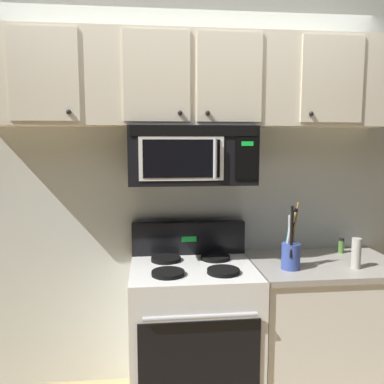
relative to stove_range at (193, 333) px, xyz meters
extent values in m
cube|color=silver|center=(0.00, 0.37, 0.88)|extent=(5.20, 0.10, 2.70)
cube|color=white|center=(0.00, 0.00, -0.02)|extent=(0.76, 0.64, 0.90)
cube|color=black|center=(0.00, -0.33, -0.03)|extent=(0.67, 0.01, 0.52)
cylinder|color=#B7BABF|center=(0.00, -0.36, 0.27)|extent=(0.61, 0.03, 0.03)
cube|color=black|center=(0.00, 0.28, 0.54)|extent=(0.76, 0.07, 0.22)
cube|color=#19D83F|center=(0.00, 0.24, 0.54)|extent=(0.10, 0.00, 0.04)
cylinder|color=black|center=(-0.16, -0.14, 0.44)|extent=(0.19, 0.19, 0.02)
cylinder|color=black|center=(0.16, -0.14, 0.44)|extent=(0.19, 0.19, 0.02)
cylinder|color=black|center=(-0.16, 0.14, 0.44)|extent=(0.19, 0.19, 0.02)
cylinder|color=black|center=(0.16, 0.14, 0.44)|extent=(0.19, 0.19, 0.02)
cube|color=black|center=(0.00, 0.12, 1.11)|extent=(0.76, 0.39, 0.35)
cube|color=black|center=(0.00, -0.08, 1.25)|extent=(0.73, 0.01, 0.06)
cube|color=white|center=(-0.07, -0.08, 1.09)|extent=(0.49, 0.01, 0.25)
cube|color=black|center=(-0.08, -0.08, 1.09)|extent=(0.44, 0.01, 0.22)
cube|color=black|center=(0.30, -0.08, 1.09)|extent=(0.14, 0.01, 0.25)
cube|color=#19D83F|center=(0.30, -0.08, 1.18)|extent=(0.07, 0.00, 0.03)
cylinder|color=#B7BABF|center=(0.11, -0.10, 1.09)|extent=(0.02, 0.02, 0.23)
cube|color=beige|center=(0.00, 0.15, 1.56)|extent=(2.50, 0.33, 0.55)
cube|color=beige|center=(-0.83, -0.02, 1.56)|extent=(0.38, 0.01, 0.51)
sphere|color=black|center=(-0.70, -0.03, 1.35)|extent=(0.03, 0.03, 0.03)
cube|color=beige|center=(-0.21, -0.02, 1.56)|extent=(0.38, 0.01, 0.51)
sphere|color=black|center=(-0.08, -0.03, 1.35)|extent=(0.03, 0.03, 0.03)
cube|color=beige|center=(0.21, -0.02, 1.56)|extent=(0.38, 0.01, 0.51)
sphere|color=black|center=(0.08, -0.03, 1.35)|extent=(0.03, 0.03, 0.03)
cube|color=beige|center=(0.83, -0.02, 1.56)|extent=(0.38, 0.01, 0.51)
sphere|color=black|center=(0.70, -0.03, 1.35)|extent=(0.03, 0.03, 0.03)
cube|color=white|center=(0.84, 0.01, -0.04)|extent=(0.90, 0.62, 0.86)
cube|color=#9E998E|center=(0.84, 0.01, 0.41)|extent=(0.93, 0.65, 0.03)
cylinder|color=#384C9E|center=(0.57, -0.11, 0.51)|extent=(0.11, 0.11, 0.16)
cylinder|color=teal|center=(0.57, -0.08, 0.65)|extent=(0.04, 0.06, 0.27)
cylinder|color=silver|center=(0.57, -0.10, 0.65)|extent=(0.06, 0.03, 0.27)
cylinder|color=black|center=(0.58, -0.10, 0.66)|extent=(0.05, 0.05, 0.29)
cylinder|color=olive|center=(0.57, -0.10, 0.63)|extent=(0.07, 0.04, 0.22)
cylinder|color=tan|center=(0.58, -0.09, 0.65)|extent=(0.04, 0.08, 0.26)
cylinder|color=black|center=(0.56, -0.14, 0.67)|extent=(0.03, 0.07, 0.30)
cylinder|color=#BCBCC1|center=(0.57, -0.08, 0.64)|extent=(0.03, 0.05, 0.24)
cylinder|color=#A87A47|center=(0.60, -0.10, 0.68)|extent=(0.04, 0.04, 0.32)
cylinder|color=#B7B2A8|center=(0.97, -0.14, 0.52)|extent=(0.06, 0.06, 0.18)
cylinder|color=#4C7F33|center=(1.04, 0.19, 0.47)|extent=(0.04, 0.04, 0.09)
cylinder|color=black|center=(1.04, 0.19, 0.53)|extent=(0.04, 0.04, 0.02)
camera|label=1|loc=(-0.26, -2.35, 1.19)|focal=37.38mm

